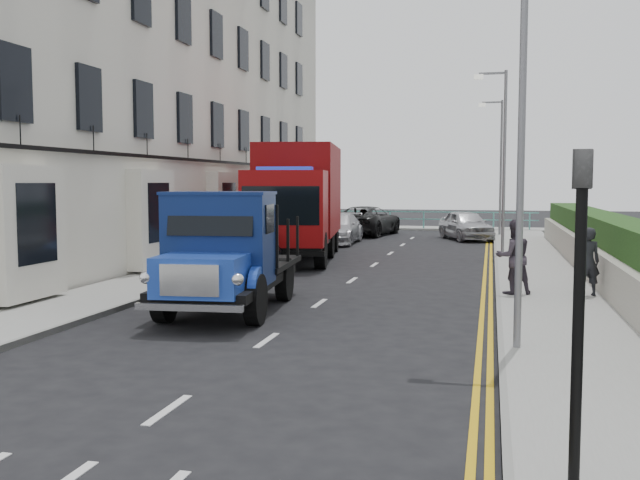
{
  "coord_description": "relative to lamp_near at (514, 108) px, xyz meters",
  "views": [
    {
      "loc": [
        3.85,
        -13.94,
        2.82
      ],
      "look_at": [
        -0.23,
        3.0,
        1.4
      ],
      "focal_mm": 40.0,
      "sensor_mm": 36.0,
      "label": 1
    }
  ],
  "objects": [
    {
      "name": "ground",
      "position": [
        -4.18,
        2.0,
        -4.0
      ],
      "size": [
        120.0,
        120.0,
        0.0
      ],
      "primitive_type": "plane",
      "color": "black",
      "rests_on": "ground"
    },
    {
      "name": "pavement_west",
      "position": [
        -9.38,
        11.0,
        -3.94
      ],
      "size": [
        2.4,
        38.0,
        0.12
      ],
      "primitive_type": "cube",
      "color": "gray",
      "rests_on": "ground"
    },
    {
      "name": "pavement_east",
      "position": [
        1.12,
        11.0,
        -3.94
      ],
      "size": [
        2.6,
        38.0,
        0.12
      ],
      "primitive_type": "cube",
      "color": "gray",
      "rests_on": "ground"
    },
    {
      "name": "promenade",
      "position": [
        -4.18,
        31.0,
        -3.94
      ],
      "size": [
        30.0,
        2.5,
        0.12
      ],
      "primitive_type": "cube",
      "color": "gray",
      "rests_on": "ground"
    },
    {
      "name": "sea_plane",
      "position": [
        -4.18,
        62.0,
        -4.0
      ],
      "size": [
        120.0,
        120.0,
        0.0
      ],
      "primitive_type": "plane",
      "color": "slate",
      "rests_on": "ground"
    },
    {
      "name": "terrace_west",
      "position": [
        -13.65,
        15.0,
        3.17
      ],
      "size": [
        6.31,
        30.2,
        14.25
      ],
      "color": "silver",
      "rests_on": "ground"
    },
    {
      "name": "garden_east",
      "position": [
        3.03,
        11.0,
        -3.1
      ],
      "size": [
        1.45,
        28.0,
        1.75
      ],
      "color": "#B2AD9E",
      "rests_on": "ground"
    },
    {
      "name": "seafront_railing",
      "position": [
        -4.18,
        30.2,
        -3.42
      ],
      "size": [
        13.0,
        0.08,
        1.11
      ],
      "color": "#59B2A5",
      "rests_on": "ground"
    },
    {
      "name": "lamp_near",
      "position": [
        0.0,
        0.0,
        0.0
      ],
      "size": [
        1.23,
        0.18,
        7.0
      ],
      "color": "slate",
      "rests_on": "ground"
    },
    {
      "name": "lamp_mid",
      "position": [
        0.0,
        16.0,
        0.0
      ],
      "size": [
        1.23,
        0.18,
        7.0
      ],
      "color": "slate",
      "rests_on": "ground"
    },
    {
      "name": "lamp_far",
      "position": [
        0.0,
        26.0,
        0.0
      ],
      "size": [
        1.23,
        0.18,
        7.0
      ],
      "color": "slate",
      "rests_on": "ground"
    },
    {
      "name": "traffic_signal",
      "position": [
        0.42,
        -5.5,
        -1.92
      ],
      "size": [
        0.16,
        0.2,
        3.1
      ],
      "color": "black",
      "rests_on": "ground"
    },
    {
      "name": "bedford_lorry",
      "position": [
        -5.82,
        2.06,
        -2.81
      ],
      "size": [
        2.61,
        5.61,
        2.58
      ],
      "rotation": [
        0.0,
        0.0,
        0.09
      ],
      "color": "black",
      "rests_on": "ground"
    },
    {
      "name": "red_lorry",
      "position": [
        -7.28,
        13.39,
        -1.77
      ],
      "size": [
        3.83,
        8.29,
        4.18
      ],
      "rotation": [
        0.0,
        0.0,
        0.15
      ],
      "color": "black",
      "rests_on": "ground"
    },
    {
      "name": "parked_car_front",
      "position": [
        -7.3,
        8.35,
        -3.3
      ],
      "size": [
        2.0,
        4.23,
        1.4
      ],
      "primitive_type": "imported",
      "rotation": [
        0.0,
        0.0,
        0.09
      ],
      "color": "black",
      "rests_on": "ground"
    },
    {
      "name": "parked_car_mid",
      "position": [
        -7.78,
        9.0,
        -3.24
      ],
      "size": [
        2.16,
        4.75,
        1.51
      ],
      "primitive_type": "imported",
      "rotation": [
        0.0,
        0.0,
        0.13
      ],
      "color": "#5E7ACA",
      "rests_on": "ground"
    },
    {
      "name": "parked_car_rear",
      "position": [
        -7.22,
        20.0,
        -3.3
      ],
      "size": [
        2.05,
        4.83,
        1.39
      ],
      "primitive_type": "imported",
      "rotation": [
        0.0,
        0.0,
        0.02
      ],
      "color": "#AFAEB3",
      "rests_on": "ground"
    },
    {
      "name": "seafront_car_left",
      "position": [
        -6.78,
        25.54,
        -3.22
      ],
      "size": [
        3.35,
        5.88,
        1.55
      ],
      "primitive_type": "imported",
      "rotation": [
        0.0,
        0.0,
        3.0
      ],
      "color": "black",
      "rests_on": "ground"
    },
    {
      "name": "seafront_car_right",
      "position": [
        -1.52,
        23.55,
        -3.27
      ],
      "size": [
        3.16,
        4.61,
        1.46
      ],
      "primitive_type": "imported",
      "rotation": [
        0.0,
        0.0,
        0.37
      ],
      "color": "#B3B3B8",
      "rests_on": "ground"
    },
    {
      "name": "pedestrian_east_near",
      "position": [
        1.92,
        5.9,
        -3.06
      ],
      "size": [
        0.66,
        0.49,
        1.63
      ],
      "primitive_type": "imported",
      "rotation": [
        0.0,
        0.0,
        3.33
      ],
      "color": "black",
      "rests_on": "pavement_east"
    },
    {
      "name": "pedestrian_east_far",
      "position": [
        0.22,
        5.77,
        -2.98
      ],
      "size": [
        1.03,
        0.9,
        1.8
      ],
      "primitive_type": "imported",
      "rotation": [
        0.0,
        0.0,
        3.43
      ],
      "color": "#38303B",
      "rests_on": "pavement_east"
    },
    {
      "name": "pedestrian_west_near",
      "position": [
        -8.58,
        14.84,
        -2.9
      ],
      "size": [
        1.22,
        0.7,
        1.96
      ],
      "primitive_type": "imported",
      "rotation": [
        0.0,
        0.0,
        3.34
      ],
      "color": "#1B1B30",
      "rests_on": "pavement_west"
    },
    {
      "name": "pedestrian_west_far",
      "position": [
        -10.18,
        14.42,
        -3.1
      ],
      "size": [
        0.83,
        0.6,
        1.56
      ],
      "primitive_type": "imported",
      "rotation": [
        0.0,
        0.0,
        0.15
      ],
      "color": "#3D362C",
      "rests_on": "pavement_west"
    }
  ]
}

